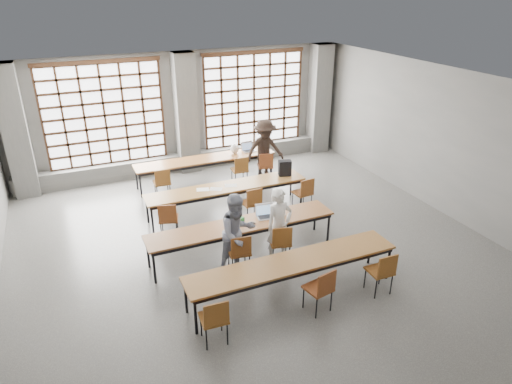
# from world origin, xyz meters

# --- Properties ---
(floor) EXTENTS (11.00, 11.00, 0.00)m
(floor) POSITION_xyz_m (0.00, 0.00, 0.00)
(floor) COLOR #50504E
(floor) RESTS_ON ground
(ceiling) EXTENTS (11.00, 11.00, 0.00)m
(ceiling) POSITION_xyz_m (0.00, 0.00, 3.50)
(ceiling) COLOR silver
(ceiling) RESTS_ON floor
(wall_back) EXTENTS (10.00, 0.00, 10.00)m
(wall_back) POSITION_xyz_m (0.00, 5.50, 1.75)
(wall_back) COLOR #5F5F5D
(wall_back) RESTS_ON floor
(wall_front) EXTENTS (10.00, 0.00, 10.00)m
(wall_front) POSITION_xyz_m (0.00, -5.50, 1.75)
(wall_front) COLOR #5F5F5D
(wall_front) RESTS_ON floor
(wall_right) EXTENTS (0.00, 11.00, 11.00)m
(wall_right) POSITION_xyz_m (5.00, 0.00, 1.75)
(wall_right) COLOR #5F5F5D
(wall_right) RESTS_ON floor
(column_left) EXTENTS (0.60, 0.55, 3.50)m
(column_left) POSITION_xyz_m (-4.50, 5.22, 1.75)
(column_left) COLOR #585855
(column_left) RESTS_ON floor
(column_mid) EXTENTS (0.60, 0.55, 3.50)m
(column_mid) POSITION_xyz_m (0.00, 5.22, 1.75)
(column_mid) COLOR #585855
(column_mid) RESTS_ON floor
(column_right) EXTENTS (0.60, 0.55, 3.50)m
(column_right) POSITION_xyz_m (4.50, 5.22, 1.75)
(column_right) COLOR #585855
(column_right) RESTS_ON floor
(window_left) EXTENTS (3.32, 0.12, 3.00)m
(window_left) POSITION_xyz_m (-2.25, 5.42, 1.90)
(window_left) COLOR white
(window_left) RESTS_ON wall_back
(window_right) EXTENTS (3.32, 0.12, 3.00)m
(window_right) POSITION_xyz_m (2.25, 5.42, 1.90)
(window_right) COLOR white
(window_right) RESTS_ON wall_back
(sill_ledge) EXTENTS (9.80, 0.35, 0.50)m
(sill_ledge) POSITION_xyz_m (0.00, 5.30, 0.25)
(sill_ledge) COLOR #585855
(sill_ledge) RESTS_ON floor
(desk_row_a) EXTENTS (4.00, 0.70, 0.73)m
(desk_row_a) POSITION_xyz_m (0.18, 4.07, 0.66)
(desk_row_a) COLOR brown
(desk_row_a) RESTS_ON floor
(desk_row_b) EXTENTS (4.00, 0.70, 0.73)m
(desk_row_b) POSITION_xyz_m (0.06, 2.02, 0.66)
(desk_row_b) COLOR brown
(desk_row_b) RESTS_ON floor
(desk_row_c) EXTENTS (4.00, 0.70, 0.73)m
(desk_row_c) POSITION_xyz_m (-0.31, 0.12, 0.66)
(desk_row_c) COLOR brown
(desk_row_c) RESTS_ON floor
(desk_row_d) EXTENTS (4.00, 0.70, 0.73)m
(desk_row_d) POSITION_xyz_m (0.00, -1.53, 0.66)
(desk_row_d) COLOR brown
(desk_row_d) RESTS_ON floor
(chair_back_left) EXTENTS (0.44, 0.44, 0.88)m
(chair_back_left) POSITION_xyz_m (-1.22, 3.45, 0.54)
(chair_back_left) COLOR brown
(chair_back_left) RESTS_ON floor
(chair_back_mid) EXTENTS (0.44, 0.45, 0.88)m
(chair_back_mid) POSITION_xyz_m (0.98, 3.45, 0.54)
(chair_back_mid) COLOR brown
(chair_back_mid) RESTS_ON floor
(chair_back_right) EXTENTS (0.53, 0.53, 0.88)m
(chair_back_right) POSITION_xyz_m (1.76, 3.45, 0.54)
(chair_back_right) COLOR maroon
(chair_back_right) RESTS_ON floor
(chair_mid_left) EXTENTS (0.52, 0.53, 0.88)m
(chair_mid_left) POSITION_xyz_m (-1.56, 1.39, 0.54)
(chair_mid_left) COLOR maroon
(chair_mid_left) RESTS_ON floor
(chair_mid_centre) EXTENTS (0.44, 0.44, 0.88)m
(chair_mid_centre) POSITION_xyz_m (0.46, 1.39, 0.54)
(chair_mid_centre) COLOR brown
(chair_mid_centre) RESTS_ON floor
(chair_mid_right) EXTENTS (0.46, 0.47, 0.88)m
(chair_mid_right) POSITION_xyz_m (1.87, 1.39, 0.54)
(chair_mid_right) COLOR brown
(chair_mid_right) RESTS_ON floor
(chair_front_left) EXTENTS (0.47, 0.47, 0.88)m
(chair_front_left) POSITION_xyz_m (-0.62, -0.51, 0.54)
(chair_front_left) COLOR brown
(chair_front_left) RESTS_ON floor
(chair_front_right) EXTENTS (0.51, 0.51, 0.88)m
(chair_front_right) POSITION_xyz_m (0.27, -0.51, 0.54)
(chair_front_right) COLOR brown
(chair_front_right) RESTS_ON floor
(chair_near_left) EXTENTS (0.44, 0.45, 0.88)m
(chair_near_left) POSITION_xyz_m (-1.70, -2.16, 0.54)
(chair_near_left) COLOR brown
(chair_near_left) RESTS_ON floor
(chair_near_mid) EXTENTS (0.49, 0.50, 0.88)m
(chair_near_mid) POSITION_xyz_m (0.22, -2.16, 0.54)
(chair_near_mid) COLOR brown
(chair_near_mid) RESTS_ON floor
(chair_near_right) EXTENTS (0.43, 0.43, 0.88)m
(chair_near_right) POSITION_xyz_m (1.50, -2.16, 0.54)
(chair_near_right) COLOR brown
(chair_near_right) RESTS_ON floor
(student_male) EXTENTS (0.62, 0.45, 1.60)m
(student_male) POSITION_xyz_m (0.29, -0.38, 0.80)
(student_male) COLOR white
(student_male) RESTS_ON floor
(student_female) EXTENTS (0.92, 0.79, 1.65)m
(student_female) POSITION_xyz_m (-0.61, -0.38, 0.83)
(student_female) COLOR #182148
(student_female) RESTS_ON floor
(student_back) EXTENTS (1.16, 0.67, 1.80)m
(student_back) POSITION_xyz_m (1.78, 3.57, 0.90)
(student_back) COLOR black
(student_back) RESTS_ON floor
(laptop_front) EXTENTS (0.39, 0.35, 0.26)m
(laptop_front) POSITION_xyz_m (0.25, 0.23, 0.79)
(laptop_front) COLOR #ABABB0
(laptop_front) RESTS_ON desk_row_c
(laptop_back) EXTENTS (0.38, 0.33, 0.26)m
(laptop_back) POSITION_xyz_m (1.53, 4.18, 0.79)
(laptop_back) COLOR #BBBBC0
(laptop_back) RESTS_ON desk_row_a
(mouse) EXTENTS (0.11, 0.09, 0.04)m
(mouse) POSITION_xyz_m (0.64, 0.10, 0.75)
(mouse) COLOR white
(mouse) RESTS_ON desk_row_c
(green_box) EXTENTS (0.27, 0.16, 0.09)m
(green_box) POSITION_xyz_m (-0.36, 0.20, 0.78)
(green_box) COLOR #287C33
(green_box) RESTS_ON desk_row_c
(phone) EXTENTS (0.14, 0.09, 0.01)m
(phone) POSITION_xyz_m (-0.13, 0.02, 0.74)
(phone) COLOR black
(phone) RESTS_ON desk_row_c
(paper_sheet_a) EXTENTS (0.34, 0.28, 0.00)m
(paper_sheet_a) POSITION_xyz_m (-0.54, 2.07, 0.73)
(paper_sheet_a) COLOR white
(paper_sheet_a) RESTS_ON desk_row_b
(paper_sheet_b) EXTENTS (0.36, 0.33, 0.00)m
(paper_sheet_b) POSITION_xyz_m (-0.24, 1.97, 0.73)
(paper_sheet_b) COLOR silver
(paper_sheet_b) RESTS_ON desk_row_b
(paper_sheet_c) EXTENTS (0.35, 0.29, 0.00)m
(paper_sheet_c) POSITION_xyz_m (0.16, 2.02, 0.73)
(paper_sheet_c) COLOR silver
(paper_sheet_c) RESTS_ON desk_row_b
(backpack) EXTENTS (0.36, 0.28, 0.40)m
(backpack) POSITION_xyz_m (1.66, 2.07, 0.93)
(backpack) COLOR black
(backpack) RESTS_ON desk_row_b
(plastic_bag) EXTENTS (0.31, 0.27, 0.29)m
(plastic_bag) POSITION_xyz_m (1.08, 4.12, 0.87)
(plastic_bag) COLOR white
(plastic_bag) RESTS_ON desk_row_a
(red_pouch) EXTENTS (0.20, 0.08, 0.06)m
(red_pouch) POSITION_xyz_m (-1.70, -2.08, 0.50)
(red_pouch) COLOR #AA2914
(red_pouch) RESTS_ON chair_near_left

